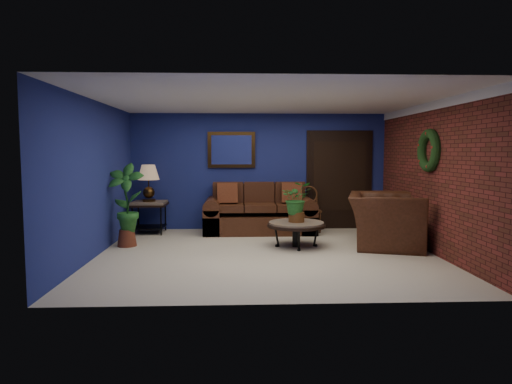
{
  "coord_description": "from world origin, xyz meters",
  "views": [
    {
      "loc": [
        -0.49,
        -7.38,
        1.68
      ],
      "look_at": [
        -0.15,
        0.55,
        0.98
      ],
      "focal_mm": 32.0,
      "sensor_mm": 36.0,
      "label": 1
    }
  ],
  "objects_px": {
    "end_table": "(149,209)",
    "armchair": "(386,220)",
    "coffee_table": "(296,225)",
    "table_lamp": "(149,179)",
    "side_chair": "(310,206)",
    "sofa": "(259,216)"
  },
  "relations": [
    {
      "from": "side_chair",
      "to": "armchair",
      "type": "xyz_separation_m",
      "value": [
        1.1,
        -1.6,
        -0.07
      ]
    },
    {
      "from": "coffee_table",
      "to": "armchair",
      "type": "bearing_deg",
      "value": -1.29
    },
    {
      "from": "table_lamp",
      "to": "side_chair",
      "type": "height_order",
      "value": "table_lamp"
    },
    {
      "from": "coffee_table",
      "to": "end_table",
      "type": "xyz_separation_m",
      "value": [
        -2.86,
        1.49,
        0.12
      ]
    },
    {
      "from": "end_table",
      "to": "side_chair",
      "type": "distance_m",
      "value": 3.35
    },
    {
      "from": "end_table",
      "to": "armchair",
      "type": "distance_m",
      "value": 4.71
    },
    {
      "from": "coffee_table",
      "to": "end_table",
      "type": "relative_size",
      "value": 1.43
    },
    {
      "from": "coffee_table",
      "to": "end_table",
      "type": "bearing_deg",
      "value": 152.48
    },
    {
      "from": "side_chair",
      "to": "armchair",
      "type": "distance_m",
      "value": 1.94
    },
    {
      "from": "armchair",
      "to": "coffee_table",
      "type": "bearing_deg",
      "value": 105.21
    },
    {
      "from": "end_table",
      "to": "armchair",
      "type": "height_order",
      "value": "armchair"
    },
    {
      "from": "table_lamp",
      "to": "armchair",
      "type": "xyz_separation_m",
      "value": [
        4.45,
        -1.53,
        -0.66
      ]
    },
    {
      "from": "side_chair",
      "to": "armchair",
      "type": "bearing_deg",
      "value": -57.03
    },
    {
      "from": "table_lamp",
      "to": "sofa",
      "type": "bearing_deg",
      "value": 0.92
    },
    {
      "from": "sofa",
      "to": "table_lamp",
      "type": "bearing_deg",
      "value": -179.08
    },
    {
      "from": "sofa",
      "to": "armchair",
      "type": "bearing_deg",
      "value": -35.84
    },
    {
      "from": "side_chair",
      "to": "armchair",
      "type": "height_order",
      "value": "side_chair"
    },
    {
      "from": "table_lamp",
      "to": "armchair",
      "type": "distance_m",
      "value": 4.75
    },
    {
      "from": "coffee_table",
      "to": "table_lamp",
      "type": "xyz_separation_m",
      "value": [
        -2.86,
        1.49,
        0.75
      ]
    },
    {
      "from": "table_lamp",
      "to": "side_chair",
      "type": "relative_size",
      "value": 0.76
    },
    {
      "from": "sofa",
      "to": "side_chair",
      "type": "distance_m",
      "value": 1.09
    },
    {
      "from": "sofa",
      "to": "side_chair",
      "type": "xyz_separation_m",
      "value": [
        1.07,
        0.03,
        0.2
      ]
    }
  ]
}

